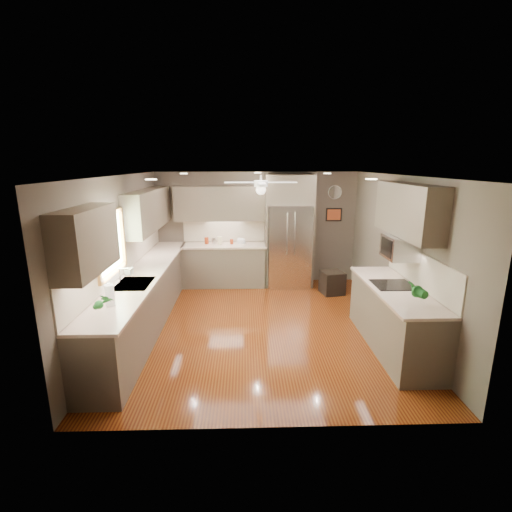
{
  "coord_description": "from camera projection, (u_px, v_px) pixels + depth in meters",
  "views": [
    {
      "loc": [
        -0.26,
        -5.81,
        2.69
      ],
      "look_at": [
        -0.07,
        0.6,
        1.07
      ],
      "focal_mm": 26.0,
      "sensor_mm": 36.0,
      "label": 1
    }
  ],
  "objects": [
    {
      "name": "paper_towel",
      "position": [
        110.0,
        295.0,
        4.64
      ],
      "size": [
        0.12,
        0.12,
        0.29
      ],
      "color": "white",
      "rests_on": "left_run"
    },
    {
      "name": "microwave",
      "position": [
        400.0,
        247.0,
        5.47
      ],
      "size": [
        0.43,
        0.55,
        0.34
      ],
      "color": "silver",
      "rests_on": "wall_right"
    },
    {
      "name": "right_run",
      "position": [
        394.0,
        317.0,
        5.46
      ],
      "size": [
        0.7,
        2.2,
        1.45
      ],
      "color": "brown",
      "rests_on": "ground"
    },
    {
      "name": "wall_left",
      "position": [
        121.0,
        255.0,
        5.93
      ],
      "size": [
        0.0,
        5.0,
        5.0
      ],
      "primitive_type": "plane",
      "rotation": [
        1.57,
        0.0,
        1.57
      ],
      "color": "brown",
      "rests_on": "ground"
    },
    {
      "name": "back_run",
      "position": [
        225.0,
        264.0,
        8.3
      ],
      "size": [
        1.85,
        0.65,
        1.45
      ],
      "color": "brown",
      "rests_on": "ground"
    },
    {
      "name": "potted_plant_right",
      "position": [
        416.0,
        290.0,
        4.69
      ],
      "size": [
        0.23,
        0.2,
        0.36
      ],
      "primitive_type": "imported",
      "rotation": [
        0.0,
        0.0,
        0.26
      ],
      "color": "#1A5D20",
      "rests_on": "right_run"
    },
    {
      "name": "wall_front",
      "position": [
        273.0,
        317.0,
        3.57
      ],
      "size": [
        4.5,
        0.0,
        4.5
      ],
      "primitive_type": "plane",
      "rotation": [
        -1.57,
        0.0,
        0.0
      ],
      "color": "brown",
      "rests_on": "ground"
    },
    {
      "name": "window",
      "position": [
        110.0,
        244.0,
        5.37
      ],
      "size": [
        0.05,
        1.12,
        0.92
      ],
      "color": "#BFF2B2",
      "rests_on": "wall_left"
    },
    {
      "name": "bowl",
      "position": [
        241.0,
        243.0,
        8.22
      ],
      "size": [
        0.29,
        0.29,
        0.05
      ],
      "primitive_type": "imported",
      "rotation": [
        0.0,
        0.0,
        -0.41
      ],
      "color": "beige",
      "rests_on": "back_run"
    },
    {
      "name": "left_run",
      "position": [
        146.0,
        297.0,
        6.27
      ],
      "size": [
        0.65,
        4.7,
        1.45
      ],
      "color": "brown",
      "rests_on": "ground"
    },
    {
      "name": "refrigerator",
      "position": [
        289.0,
        233.0,
        8.12
      ],
      "size": [
        1.06,
        0.75,
        2.45
      ],
      "color": "silver",
      "rests_on": "ground"
    },
    {
      "name": "potted_plant_left",
      "position": [
        103.0,
        302.0,
        4.34
      ],
      "size": [
        0.19,
        0.14,
        0.33
      ],
      "primitive_type": "imported",
      "rotation": [
        0.0,
        0.0,
        -0.16
      ],
      "color": "#1A5D20",
      "rests_on": "left_run"
    },
    {
      "name": "canister_d",
      "position": [
        232.0,
        242.0,
        8.18
      ],
      "size": [
        0.1,
        0.1,
        0.11
      ],
      "primitive_type": "cylinder",
      "rotation": [
        0.0,
        0.0,
        -0.34
      ],
      "color": "maroon",
      "rests_on": "back_run"
    },
    {
      "name": "sink",
      "position": [
        134.0,
        286.0,
        5.54
      ],
      "size": [
        0.5,
        0.7,
        0.32
      ],
      "color": "silver",
      "rests_on": "left_run"
    },
    {
      "name": "floor",
      "position": [
        261.0,
        326.0,
        6.3
      ],
      "size": [
        5.0,
        5.0,
        0.0
      ],
      "primitive_type": "plane",
      "color": "#461709",
      "rests_on": "ground"
    },
    {
      "name": "stool",
      "position": [
        332.0,
        282.0,
        7.81
      ],
      "size": [
        0.51,
        0.51,
        0.5
      ],
      "color": "black",
      "rests_on": "ground"
    },
    {
      "name": "wall_clock",
      "position": [
        335.0,
        192.0,
        8.26
      ],
      "size": [
        0.3,
        0.03,
        0.3
      ],
      "color": "white",
      "rests_on": "wall_back"
    },
    {
      "name": "uppers",
      "position": [
        218.0,
        211.0,
        6.51
      ],
      "size": [
        4.5,
        4.7,
        0.95
      ],
      "color": "brown",
      "rests_on": "wall_left"
    },
    {
      "name": "canister_c",
      "position": [
        220.0,
        240.0,
        8.16
      ],
      "size": [
        0.12,
        0.12,
        0.17
      ],
      "primitive_type": "cylinder",
      "rotation": [
        0.0,
        0.0,
        0.16
      ],
      "color": "beige",
      "rests_on": "back_run"
    },
    {
      "name": "framed_print",
      "position": [
        334.0,
        215.0,
        8.37
      ],
      "size": [
        0.36,
        0.03,
        0.3
      ],
      "color": "black",
      "rests_on": "wall_back"
    },
    {
      "name": "ceiling",
      "position": [
        262.0,
        175.0,
        5.69
      ],
      "size": [
        5.0,
        5.0,
        0.0
      ],
      "primitive_type": "plane",
      "rotation": [
        3.14,
        0.0,
        0.0
      ],
      "color": "white",
      "rests_on": "ground"
    },
    {
      "name": "canister_b",
      "position": [
        214.0,
        241.0,
        8.19
      ],
      "size": [
        0.11,
        0.11,
        0.14
      ],
      "primitive_type": "cylinder",
      "rotation": [
        0.0,
        0.0,
        -0.24
      ],
      "color": "silver",
      "rests_on": "back_run"
    },
    {
      "name": "soap_bottle",
      "position": [
        130.0,
        271.0,
        5.81
      ],
      "size": [
        0.1,
        0.1,
        0.21
      ],
      "primitive_type": "imported",
      "rotation": [
        0.0,
        0.0,
        -0.09
      ],
      "color": "white",
      "rests_on": "left_run"
    },
    {
      "name": "canister_a",
      "position": [
        207.0,
        241.0,
        8.18
      ],
      "size": [
        0.11,
        0.11,
        0.15
      ],
      "primitive_type": "cylinder",
      "rotation": [
        0.0,
        0.0,
        -0.26
      ],
      "color": "maroon",
      "rests_on": "back_run"
    },
    {
      "name": "wall_right",
      "position": [
        399.0,
        253.0,
        6.06
      ],
      "size": [
        0.0,
        5.0,
        5.0
      ],
      "primitive_type": "plane",
      "rotation": [
        1.57,
        0.0,
        -1.57
      ],
      "color": "brown",
      "rests_on": "ground"
    },
    {
      "name": "ceiling_fan",
      "position": [
        261.0,
        185.0,
        6.02
      ],
      "size": [
        1.18,
        1.18,
        0.32
      ],
      "color": "white",
      "rests_on": "ceiling"
    },
    {
      "name": "recessed_lights",
      "position": [
        258.0,
        175.0,
        6.08
      ],
      "size": [
        2.84,
        3.14,
        0.01
      ],
      "color": "white",
      "rests_on": "ceiling"
    },
    {
      "name": "wall_back",
      "position": [
        257.0,
        228.0,
        8.42
      ],
      "size": [
        4.5,
        0.0,
        4.5
      ],
      "primitive_type": "plane",
      "rotation": [
        1.57,
        0.0,
        0.0
      ],
      "color": "brown",
      "rests_on": "ground"
    }
  ]
}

